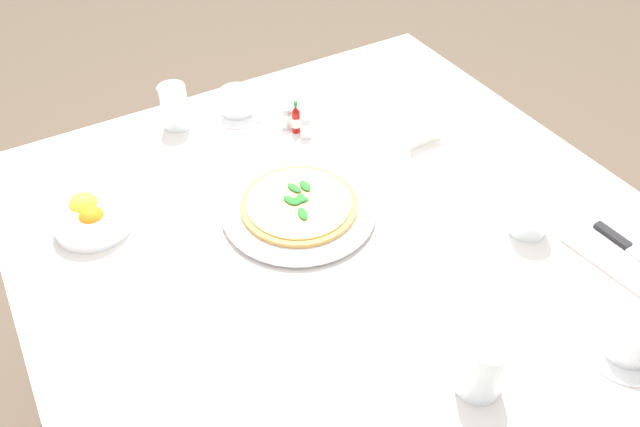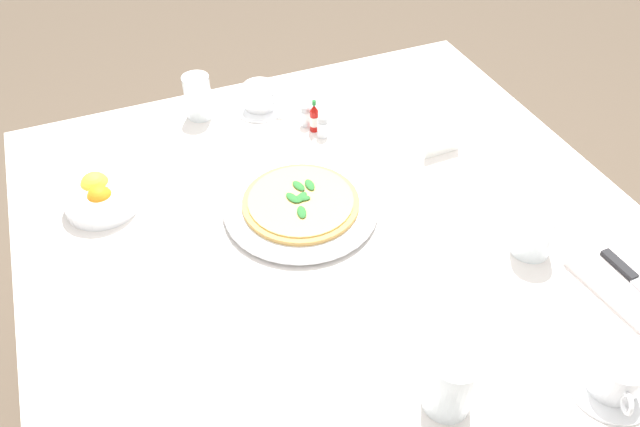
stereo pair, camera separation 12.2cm
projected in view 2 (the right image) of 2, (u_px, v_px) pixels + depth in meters
The scene contains 16 objects.
ground_plane at pixel (334, 421), 1.73m from camera, with size 8.00×8.00×0.00m, color brown.
dining_table at pixel (338, 273), 1.30m from camera, with size 1.21×1.21×0.76m.
pizza_plate at pixel (301, 207), 1.25m from camera, with size 0.31×0.31×0.02m.
pizza at pixel (301, 202), 1.24m from camera, with size 0.24×0.24×0.02m.
coffee_cup_far_right at pixel (615, 378), 0.94m from camera, with size 0.13×0.13×0.07m.
coffee_cup_back_corner at pixel (260, 98), 1.51m from camera, with size 0.13×0.13×0.07m.
water_glass_left_edge at pixel (534, 233), 1.15m from camera, with size 0.08×0.08×0.10m.
water_glass_near_left at pixel (452, 384), 0.91m from camera, with size 0.07×0.07×0.11m.
water_glass_center_back at pixel (198, 99), 1.47m from camera, with size 0.06×0.06×0.11m.
napkin_folded at pixel (636, 288), 1.09m from camera, with size 0.23×0.15×0.02m.
dinner_knife at pixel (640, 284), 1.08m from camera, with size 0.20×0.03×0.01m.
citrus_bowl at pixel (100, 196), 1.25m from camera, with size 0.15×0.15×0.07m.
hot_sauce_bottle at pixel (314, 118), 1.44m from camera, with size 0.02×0.02×0.08m.
salt_shaker at pixel (323, 127), 1.43m from camera, with size 0.03×0.03×0.06m.
pepper_shaker at pixel (306, 116), 1.46m from camera, with size 0.03×0.03×0.06m.
menu_card at pixel (443, 143), 1.37m from camera, with size 0.01×0.09×0.06m.
Camera 2 is at (0.78, -0.36, 1.61)m, focal length 34.51 mm.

